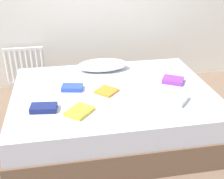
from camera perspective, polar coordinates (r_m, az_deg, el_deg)
ground_plane at (r=3.13m, az=0.17°, el=-8.28°), size 8.00×8.00×0.00m
bed at (r=2.99m, az=0.17°, el=-4.41°), size 2.00×1.50×0.50m
radiator at (r=4.02m, az=-16.72°, el=4.52°), size 0.51×0.04×0.50m
pillow at (r=3.31m, az=-1.89°, el=4.83°), size 0.57×0.28×0.12m
textbook_purple at (r=3.09m, az=11.93°, el=1.80°), size 0.27×0.25×0.04m
textbook_orange at (r=2.82m, az=-1.09°, el=-0.30°), size 0.26×0.26×0.02m
textbook_white at (r=2.72m, az=12.50°, el=-1.79°), size 0.28×0.28×0.05m
textbook_blue at (r=2.90m, az=-7.84°, el=0.36°), size 0.23×0.17×0.04m
textbook_yellow at (r=2.50m, az=-6.42°, el=-4.28°), size 0.28×0.28×0.03m
textbook_navy at (r=2.58m, az=-13.31°, el=-3.56°), size 0.24×0.16×0.05m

